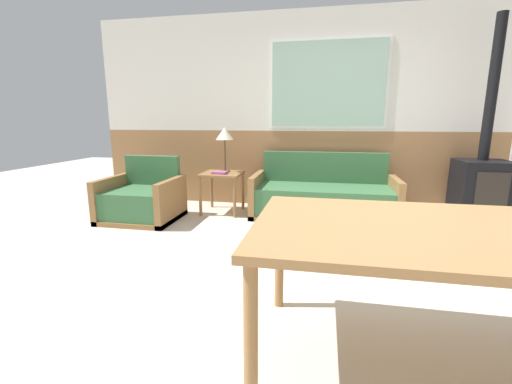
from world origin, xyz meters
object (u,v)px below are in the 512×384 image
at_px(couch, 323,198).
at_px(dining_table, 492,243).
at_px(side_table, 222,179).
at_px(table_lamp, 225,135).
at_px(wood_stove, 482,179).
at_px(armchair, 142,201).

relative_size(couch, dining_table, 0.84).
distance_m(side_table, dining_table, 3.46).
distance_m(couch, table_lamp, 1.56).
bearing_deg(couch, wood_stove, 1.37).
xyz_separation_m(side_table, dining_table, (2.12, -2.73, 0.24)).
distance_m(dining_table, wood_stove, 3.03).
bearing_deg(dining_table, couch, 105.32).
bearing_deg(wood_stove, table_lamp, -179.94).
height_order(side_table, wood_stove, wood_stove).
height_order(couch, side_table, couch).
xyz_separation_m(table_lamp, wood_stove, (3.20, 0.00, -0.50)).
bearing_deg(couch, table_lamp, 178.23).
relative_size(couch, wood_stove, 0.76).
distance_m(table_lamp, dining_table, 3.53).
relative_size(armchair, side_table, 1.65).
bearing_deg(armchair, dining_table, -43.61).
xyz_separation_m(armchair, side_table, (0.90, 0.54, 0.21)).
bearing_deg(wood_stove, dining_table, -111.35).
height_order(side_table, dining_table, dining_table).
relative_size(armchair, wood_stove, 0.37).
distance_m(couch, side_table, 1.37).
relative_size(couch, side_table, 3.34).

